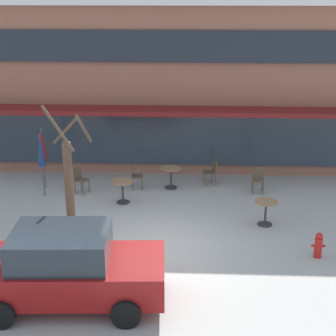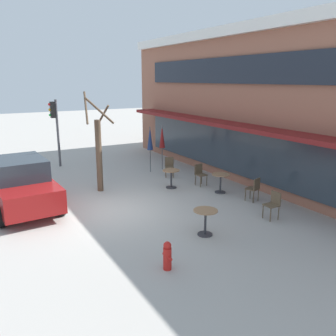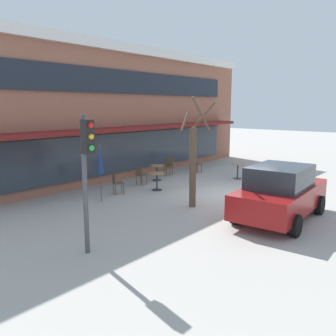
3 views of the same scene
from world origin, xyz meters
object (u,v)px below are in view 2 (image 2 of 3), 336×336
at_px(cafe_chair_1, 200,173).
at_px(cafe_chair_2, 273,203).
at_px(cafe_table_by_tree, 171,176).
at_px(patio_umbrella_cream_folded, 150,139).
at_px(cafe_chair_0, 254,188).
at_px(cafe_chair_3, 169,165).
at_px(traffic_light_pole, 55,122).
at_px(parked_sedan, 21,184).
at_px(cafe_table_streetside, 221,180).
at_px(fire_hydrant, 167,255).
at_px(cafe_table_near_wall, 205,218).
at_px(patio_umbrella_green_folded, 162,137).
at_px(street_tree, 99,151).

relative_size(cafe_chair_1, cafe_chair_2, 1.00).
xyz_separation_m(cafe_table_by_tree, patio_umbrella_cream_folded, (-2.73, 0.43, 1.11)).
bearing_deg(cafe_chair_2, patio_umbrella_cream_folded, -174.47).
bearing_deg(cafe_chair_0, cafe_chair_3, -168.09).
bearing_deg(cafe_chair_0, traffic_light_pole, -151.26).
distance_m(cafe_chair_1, parked_sedan, 6.99).
height_order(cafe_table_streetside, parked_sedan, parked_sedan).
distance_m(cafe_chair_3, fire_hydrant, 8.29).
height_order(cafe_chair_0, cafe_chair_3, same).
height_order(cafe_table_by_tree, cafe_chair_0, cafe_chair_0).
bearing_deg(cafe_table_near_wall, parked_sedan, -139.43).
relative_size(cafe_chair_1, cafe_chair_3, 1.00).
distance_m(cafe_chair_0, fire_hydrant, 5.77).
distance_m(cafe_chair_3, parked_sedan, 6.61).
distance_m(cafe_table_streetside, cafe_chair_1, 1.26).
xyz_separation_m(patio_umbrella_green_folded, cafe_chair_2, (7.42, -0.05, -1.10)).
bearing_deg(cafe_chair_3, patio_umbrella_green_folded, 165.01).
bearing_deg(traffic_light_pole, patio_umbrella_green_folded, 53.78).
xyz_separation_m(cafe_chair_1, traffic_light_pole, (-6.36, -4.43, 1.77)).
height_order(cafe_chair_3, street_tree, street_tree).
bearing_deg(patio_umbrella_cream_folded, cafe_chair_0, 13.36).
bearing_deg(traffic_light_pole, cafe_chair_1, 34.87).
bearing_deg(patio_umbrella_green_folded, cafe_table_near_wall, -19.80).
xyz_separation_m(cafe_chair_0, cafe_chair_2, (1.56, -0.65, 0.00)).
bearing_deg(cafe_table_by_tree, cafe_chair_1, 77.72).
xyz_separation_m(cafe_table_streetside, traffic_light_pole, (-7.62, -4.55, 1.78)).
relative_size(cafe_chair_2, street_tree, 0.23).
xyz_separation_m(patio_umbrella_cream_folded, cafe_chair_0, (5.69, 1.35, -1.10)).
bearing_deg(traffic_light_pole, cafe_table_streetside, 30.84).
distance_m(cafe_chair_0, traffic_light_pole, 10.48).
relative_size(cafe_chair_1, parked_sedan, 0.21).
bearing_deg(cafe_table_near_wall, cafe_table_streetside, 135.91).
bearing_deg(patio_umbrella_cream_folded, traffic_light_pole, -132.93).
distance_m(cafe_table_by_tree, fire_hydrant, 6.51).
height_order(cafe_table_near_wall, traffic_light_pole, traffic_light_pole).
xyz_separation_m(patio_umbrella_cream_folded, cafe_chair_2, (7.25, 0.70, -1.10)).
height_order(cafe_table_by_tree, cafe_chair_3, cafe_chair_3).
bearing_deg(patio_umbrella_cream_folded, patio_umbrella_green_folded, 102.61).
bearing_deg(cafe_table_near_wall, street_tree, -167.52).
bearing_deg(cafe_chair_1, cafe_table_by_tree, -102.28).
distance_m(cafe_table_near_wall, cafe_table_by_tree, 4.68).
distance_m(cafe_table_by_tree, cafe_chair_3, 1.78).
distance_m(cafe_chair_2, traffic_light_pole, 11.59).
height_order(patio_umbrella_cream_folded, cafe_chair_1, patio_umbrella_cream_folded).
bearing_deg(traffic_light_pole, cafe_chair_0, 28.74).
bearing_deg(cafe_table_by_tree, fire_hydrant, -31.13).
distance_m(cafe_chair_0, parked_sedan, 8.23).
distance_m(cafe_chair_1, fire_hydrant, 7.03).
distance_m(patio_umbrella_cream_folded, cafe_chair_3, 1.64).
bearing_deg(cafe_chair_3, traffic_light_pole, -138.40).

